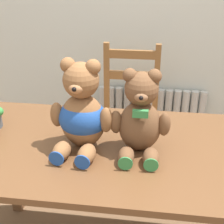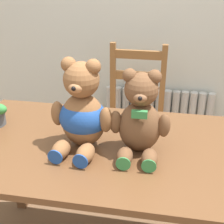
# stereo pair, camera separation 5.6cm
# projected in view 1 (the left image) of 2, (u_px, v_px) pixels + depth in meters

# --- Properties ---
(radiator) EXTENTS (0.90, 0.10, 0.57)m
(radiator) POSITION_uv_depth(u_px,v_px,m) (151.00, 123.00, 2.69)
(radiator) COLOR beige
(radiator) RESTS_ON ground_plane
(dining_table) EXTENTS (1.53, 0.78, 0.77)m
(dining_table) POSITION_uv_depth(u_px,v_px,m) (118.00, 165.00, 1.45)
(dining_table) COLOR brown
(dining_table) RESTS_ON ground_plane
(wooden_chair_behind) EXTENTS (0.41, 0.45, 1.00)m
(wooden_chair_behind) POSITION_uv_depth(u_px,v_px,m) (129.00, 119.00, 2.26)
(wooden_chair_behind) COLOR brown
(wooden_chair_behind) RESTS_ON ground_plane
(teddy_bear_left) EXTENTS (0.28, 0.30, 0.40)m
(teddy_bear_left) POSITION_uv_depth(u_px,v_px,m) (82.00, 114.00, 1.33)
(teddy_bear_left) COLOR brown
(teddy_bear_left) RESTS_ON dining_table
(teddy_bear_right) EXTENTS (0.26, 0.25, 0.37)m
(teddy_bear_right) POSITION_uv_depth(u_px,v_px,m) (140.00, 118.00, 1.30)
(teddy_bear_right) COLOR brown
(teddy_bear_right) RESTS_ON dining_table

